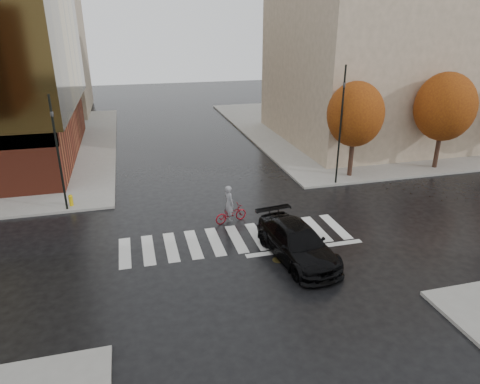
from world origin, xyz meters
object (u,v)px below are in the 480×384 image
at_px(traffic_light_ne, 341,118).
at_px(traffic_light_nw, 57,148).
at_px(fire_hydrant, 71,200).
at_px(sedan, 297,243).
at_px(cyclist, 230,210).

bearing_deg(traffic_light_ne, traffic_light_nw, 24.43).
bearing_deg(traffic_light_nw, fire_hydrant, 169.02).
distance_m(sedan, fire_hydrant, 13.82).
bearing_deg(sedan, traffic_light_ne, 46.37).
distance_m(sedan, cyclist, 4.96).
height_order(sedan, cyclist, cyclist).
distance_m(sedan, traffic_light_nw, 14.03).
xyz_separation_m(traffic_light_ne, fire_hydrant, (-16.84, 0.44, -4.02)).
relative_size(sedan, traffic_light_ne, 0.71).
distance_m(cyclist, traffic_light_nw, 10.09).
xyz_separation_m(traffic_light_nw, traffic_light_ne, (17.05, 0.00, 0.74)).
height_order(traffic_light_nw, traffic_light_ne, traffic_light_ne).
xyz_separation_m(sedan, cyclist, (-2.09, 4.50, -0.06)).
xyz_separation_m(cyclist, fire_hydrant, (-8.61, 4.25, -0.20)).
distance_m(sedan, traffic_light_ne, 11.00).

